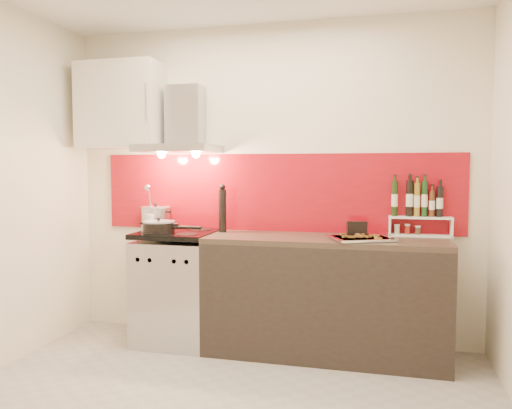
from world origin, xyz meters
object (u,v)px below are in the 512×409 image
(counter, at_px, (324,296))
(pepper_mill, at_px, (222,209))
(stock_pot, at_px, (156,217))
(saute_pan, at_px, (160,227))
(baking_tray, at_px, (361,238))
(range_stove, at_px, (177,288))

(counter, height_order, pepper_mill, pepper_mill)
(stock_pot, relative_size, saute_pan, 0.51)
(saute_pan, height_order, pepper_mill, pepper_mill)
(counter, bearing_deg, pepper_mill, 171.88)
(counter, height_order, baking_tray, baking_tray)
(saute_pan, distance_m, baking_tray, 1.58)
(range_stove, xyz_separation_m, saute_pan, (-0.11, -0.10, 0.51))
(saute_pan, bearing_deg, baking_tray, 0.33)
(pepper_mill, relative_size, baking_tray, 0.75)
(range_stove, bearing_deg, counter, 0.23)
(baking_tray, bearing_deg, saute_pan, -179.67)
(counter, relative_size, baking_tray, 3.45)
(stock_pot, xyz_separation_m, pepper_mill, (0.63, -0.08, 0.09))
(pepper_mill, bearing_deg, counter, -8.12)
(range_stove, distance_m, saute_pan, 0.53)
(range_stove, xyz_separation_m, baking_tray, (1.47, -0.09, 0.47))
(saute_pan, height_order, baking_tray, saute_pan)
(range_stove, relative_size, baking_tray, 1.74)
(range_stove, relative_size, pepper_mill, 2.32)
(pepper_mill, bearing_deg, saute_pan, -154.03)
(counter, distance_m, pepper_mill, 1.07)
(saute_pan, relative_size, pepper_mill, 1.26)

